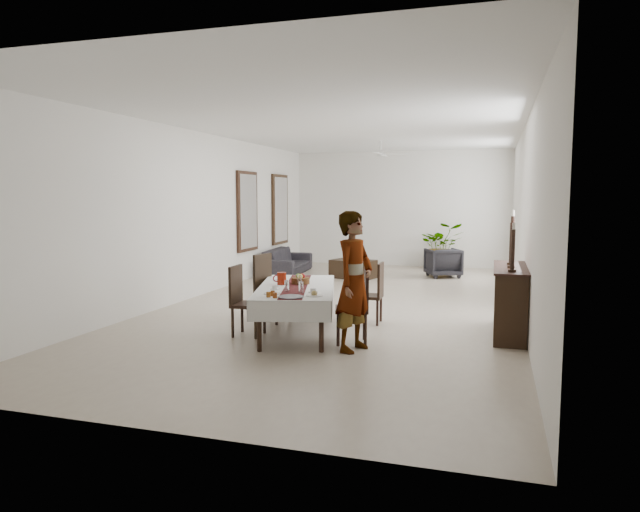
% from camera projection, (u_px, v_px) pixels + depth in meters
% --- Properties ---
extents(floor, '(6.00, 12.00, 0.00)m').
position_uv_depth(floor, '(347.00, 303.00, 10.43)').
color(floor, '#BAAB94').
rests_on(floor, ground).
extents(ceiling, '(6.00, 12.00, 0.02)m').
position_uv_depth(ceiling, '(348.00, 125.00, 10.10)').
color(ceiling, white).
rests_on(ceiling, wall_back).
extents(wall_back, '(6.00, 0.02, 3.20)m').
position_uv_depth(wall_back, '(400.00, 209.00, 15.97)').
color(wall_back, white).
rests_on(wall_back, floor).
extents(wall_front, '(6.00, 0.02, 3.20)m').
position_uv_depth(wall_front, '(162.00, 240.00, 4.56)').
color(wall_front, white).
rests_on(wall_front, floor).
extents(wall_left, '(0.02, 12.00, 3.20)m').
position_uv_depth(wall_left, '(199.00, 214.00, 11.14)').
color(wall_left, white).
rests_on(wall_left, floor).
extents(wall_right, '(0.02, 12.00, 3.20)m').
position_uv_depth(wall_right, '(524.00, 218.00, 9.39)').
color(wall_right, white).
rests_on(wall_right, floor).
extents(dining_table_top, '(1.41, 2.29, 0.04)m').
position_uv_depth(dining_table_top, '(296.00, 288.00, 8.12)').
color(dining_table_top, black).
rests_on(dining_table_top, table_leg_fl).
extents(table_leg_fl, '(0.08, 0.08, 0.62)m').
position_uv_depth(table_leg_fl, '(259.00, 327.00, 7.16)').
color(table_leg_fl, black).
rests_on(table_leg_fl, floor).
extents(table_leg_fr, '(0.08, 0.08, 0.62)m').
position_uv_depth(table_leg_fr, '(321.00, 328.00, 7.14)').
color(table_leg_fr, black).
rests_on(table_leg_fr, floor).
extents(table_leg_bl, '(0.08, 0.08, 0.62)m').
position_uv_depth(table_leg_bl, '(277.00, 298.00, 9.18)').
color(table_leg_bl, black).
rests_on(table_leg_bl, floor).
extents(table_leg_br, '(0.08, 0.08, 0.62)m').
position_uv_depth(table_leg_br, '(326.00, 299.00, 9.15)').
color(table_leg_br, black).
rests_on(table_leg_br, floor).
extents(tablecloth_top, '(1.61, 2.49, 0.01)m').
position_uv_depth(tablecloth_top, '(296.00, 286.00, 8.12)').
color(tablecloth_top, silver).
rests_on(tablecloth_top, dining_table_top).
extents(tablecloth_drape_left, '(0.60, 2.22, 0.27)m').
position_uv_depth(tablecloth_drape_left, '(260.00, 295.00, 8.15)').
color(tablecloth_drape_left, white).
rests_on(tablecloth_drape_left, dining_table_top).
extents(tablecloth_drape_right, '(0.60, 2.22, 0.27)m').
position_uv_depth(tablecloth_drape_right, '(333.00, 296.00, 8.11)').
color(tablecloth_drape_right, silver).
rests_on(tablecloth_drape_right, dining_table_top).
extents(tablecloth_drape_near, '(1.02, 0.28, 0.27)m').
position_uv_depth(tablecloth_drape_near, '(289.00, 311.00, 7.00)').
color(tablecloth_drape_near, silver).
rests_on(tablecloth_drape_near, dining_table_top).
extents(tablecloth_drape_far, '(1.02, 0.28, 0.27)m').
position_uv_depth(tablecloth_drape_far, '(302.00, 283.00, 9.27)').
color(tablecloth_drape_far, white).
rests_on(tablecloth_drape_far, dining_table_top).
extents(table_runner, '(0.88, 2.23, 0.00)m').
position_uv_depth(table_runner, '(296.00, 286.00, 8.12)').
color(table_runner, '#59191A').
rests_on(table_runner, tablecloth_top).
extents(red_pitcher, '(0.16, 0.16, 0.18)m').
position_uv_depth(red_pitcher, '(282.00, 278.00, 8.25)').
color(red_pitcher, '#961E0A').
rests_on(red_pitcher, tablecloth_top).
extents(pitcher_handle, '(0.11, 0.04, 0.11)m').
position_uv_depth(pitcher_handle, '(277.00, 278.00, 8.25)').
color(pitcher_handle, maroon).
rests_on(pitcher_handle, red_pitcher).
extents(wine_glass_near, '(0.06, 0.06, 0.15)m').
position_uv_depth(wine_glass_near, '(301.00, 287.00, 7.53)').
color(wine_glass_near, white).
rests_on(wine_glass_near, tablecloth_top).
extents(wine_glass_mid, '(0.06, 0.06, 0.15)m').
position_uv_depth(wine_glass_mid, '(287.00, 286.00, 7.63)').
color(wine_glass_mid, white).
rests_on(wine_glass_mid, tablecloth_top).
extents(wine_glass_far, '(0.06, 0.06, 0.15)m').
position_uv_depth(wine_glass_far, '(300.00, 280.00, 8.15)').
color(wine_glass_far, white).
rests_on(wine_glass_far, tablecloth_top).
extents(teacup_right, '(0.08, 0.08, 0.05)m').
position_uv_depth(teacup_right, '(313.00, 290.00, 7.58)').
color(teacup_right, silver).
rests_on(teacup_right, saucer_right).
extents(saucer_right, '(0.13, 0.13, 0.01)m').
position_uv_depth(saucer_right, '(313.00, 292.00, 7.58)').
color(saucer_right, white).
rests_on(saucer_right, tablecloth_top).
extents(teacup_left, '(0.08, 0.08, 0.05)m').
position_uv_depth(teacup_left, '(275.00, 288.00, 7.82)').
color(teacup_left, white).
rests_on(teacup_left, saucer_left).
extents(saucer_left, '(0.13, 0.13, 0.01)m').
position_uv_depth(saucer_left, '(275.00, 289.00, 7.82)').
color(saucer_left, white).
rests_on(saucer_left, tablecloth_top).
extents(plate_near_right, '(0.21, 0.21, 0.01)m').
position_uv_depth(plate_near_right, '(314.00, 295.00, 7.31)').
color(plate_near_right, white).
rests_on(plate_near_right, tablecloth_top).
extents(bread_near_right, '(0.08, 0.08, 0.08)m').
position_uv_depth(bread_near_right, '(314.00, 294.00, 7.31)').
color(bread_near_right, tan).
rests_on(bread_near_right, plate_near_right).
extents(plate_near_left, '(0.21, 0.21, 0.01)m').
position_uv_depth(plate_near_left, '(272.00, 293.00, 7.46)').
color(plate_near_left, silver).
rests_on(plate_near_left, tablecloth_top).
extents(plate_far_left, '(0.21, 0.21, 0.01)m').
position_uv_depth(plate_far_left, '(280.00, 280.00, 8.61)').
color(plate_far_left, white).
rests_on(plate_far_left, tablecloth_top).
extents(serving_tray, '(0.32, 0.32, 0.02)m').
position_uv_depth(serving_tray, '(291.00, 297.00, 7.19)').
color(serving_tray, '#47474C').
rests_on(serving_tray, tablecloth_top).
extents(jam_jar_a, '(0.06, 0.06, 0.07)m').
position_uv_depth(jam_jar_a, '(275.00, 295.00, 7.17)').
color(jam_jar_a, '#8D3D14').
rests_on(jam_jar_a, tablecloth_top).
extents(jam_jar_b, '(0.06, 0.06, 0.07)m').
position_uv_depth(jam_jar_b, '(268.00, 295.00, 7.22)').
color(jam_jar_b, '#8D4C14').
rests_on(jam_jar_b, tablecloth_top).
extents(jam_jar_c, '(0.06, 0.06, 0.07)m').
position_uv_depth(jam_jar_c, '(273.00, 293.00, 7.31)').
color(jam_jar_c, brown).
rests_on(jam_jar_c, tablecloth_top).
extents(fruit_basket, '(0.27, 0.27, 0.09)m').
position_uv_depth(fruit_basket, '(300.00, 281.00, 8.33)').
color(fruit_basket, brown).
rests_on(fruit_basket, tablecloth_top).
extents(fruit_red, '(0.08, 0.08, 0.08)m').
position_uv_depth(fruit_red, '(302.00, 276.00, 8.34)').
color(fruit_red, maroon).
rests_on(fruit_red, fruit_basket).
extents(fruit_green, '(0.07, 0.07, 0.07)m').
position_uv_depth(fruit_green, '(298.00, 276.00, 8.35)').
color(fruit_green, '#5B8E2A').
rests_on(fruit_green, fruit_basket).
extents(fruit_yellow, '(0.07, 0.07, 0.07)m').
position_uv_depth(fruit_yellow, '(300.00, 277.00, 8.28)').
color(fruit_yellow, yellow).
rests_on(fruit_yellow, fruit_basket).
extents(chair_right_near_seat, '(0.53, 0.53, 0.05)m').
position_uv_depth(chair_right_near_seat, '(352.00, 309.00, 7.57)').
color(chair_right_near_seat, black).
rests_on(chair_right_near_seat, chair_right_near_leg_fl).
extents(chair_right_near_leg_fl, '(0.05, 0.05, 0.43)m').
position_uv_depth(chair_right_near_leg_fl, '(365.00, 330.00, 7.41)').
color(chair_right_near_leg_fl, black).
rests_on(chair_right_near_leg_fl, floor).
extents(chair_right_near_leg_fr, '(0.05, 0.05, 0.43)m').
position_uv_depth(chair_right_near_leg_fr, '(364.00, 324.00, 7.77)').
color(chair_right_near_leg_fr, black).
rests_on(chair_right_near_leg_fr, floor).
extents(chair_right_near_leg_bl, '(0.05, 0.05, 0.43)m').
position_uv_depth(chair_right_near_leg_bl, '(338.00, 330.00, 7.43)').
color(chair_right_near_leg_bl, black).
rests_on(chair_right_near_leg_bl, floor).
extents(chair_right_near_leg_br, '(0.05, 0.05, 0.43)m').
position_uv_depth(chair_right_near_leg_br, '(338.00, 324.00, 7.78)').
color(chair_right_near_leg_br, black).
rests_on(chair_right_near_leg_br, floor).
extents(chair_right_near_back, '(0.15, 0.43, 0.55)m').
position_uv_depth(chair_right_near_back, '(367.00, 288.00, 7.53)').
color(chair_right_near_back, black).
rests_on(chair_right_near_back, chair_right_near_seat).
extents(chair_right_far_seat, '(0.41, 0.41, 0.05)m').
position_uv_depth(chair_right_far_seat, '(369.00, 296.00, 8.77)').
color(chair_right_far_seat, black).
rests_on(chair_right_far_seat, chair_right_far_leg_fl).
extents(chair_right_far_leg_fl, '(0.04, 0.04, 0.39)m').
position_uv_depth(chair_right_far_leg_fl, '(377.00, 313.00, 8.59)').
color(chair_right_far_leg_fl, black).
rests_on(chair_right_far_leg_fl, floor).
extents(chair_right_far_leg_fr, '(0.04, 0.04, 0.39)m').
position_uv_depth(chair_right_far_leg_fr, '(381.00, 309.00, 8.91)').
color(chair_right_far_leg_fr, black).
rests_on(chair_right_far_leg_fr, floor).
extents(chair_right_far_leg_bl, '(0.04, 0.04, 0.39)m').
position_uv_depth(chair_right_far_leg_bl, '(356.00, 312.00, 8.68)').
color(chair_right_far_leg_bl, black).
rests_on(chair_right_far_leg_bl, floor).
extents(chair_right_far_leg_br, '(0.04, 0.04, 0.39)m').
position_uv_depth(chair_right_far_leg_br, '(360.00, 308.00, 8.99)').
color(chair_right_far_leg_br, black).
rests_on(chair_right_far_leg_br, floor).
extents(chair_right_far_back, '(0.05, 0.40, 0.51)m').
position_uv_depth(chair_right_far_back, '(381.00, 279.00, 8.69)').
color(chair_right_far_back, black).
rests_on(chair_right_far_back, chair_right_far_seat).
extents(chair_left_near_seat, '(0.43, 0.43, 0.05)m').
position_uv_depth(chair_left_near_seat, '(249.00, 305.00, 7.98)').
color(chair_left_near_seat, black).
rests_on(chair_left_near_seat, chair_left_near_leg_fl).
extents(chair_left_near_leg_fl, '(0.04, 0.04, 0.41)m').
position_uv_depth(chair_left_near_leg_fl, '(242.00, 318.00, 8.21)').
color(chair_left_near_leg_fl, black).
rests_on(chair_left_near_leg_fl, floor).
extents(chair_left_near_leg_fr, '(0.04, 0.04, 0.41)m').
position_uv_depth(chair_left_near_leg_fr, '(233.00, 323.00, 7.89)').
color(chair_left_near_leg_fr, black).
rests_on(chair_left_near_leg_fr, floor).
extents(chair_left_near_leg_bl, '(0.04, 0.04, 0.41)m').
position_uv_depth(chair_left_near_leg_bl, '(264.00, 319.00, 8.13)').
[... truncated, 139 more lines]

